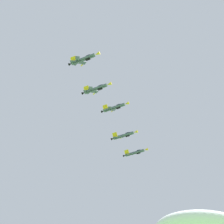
{
  "coord_description": "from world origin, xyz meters",
  "views": [
    {
      "loc": [
        1.45,
        1.57,
        1.49
      ],
      "look_at": [
        23.91,
        113.17,
        130.66
      ],
      "focal_mm": 52.17,
      "sensor_mm": 36.0,
      "label": 1
    }
  ],
  "objects": [
    {
      "name": "fighter_jet_right_wing",
      "position": [
        25.12,
        111.68,
        132.95
      ],
      "size": [
        13.94,
        11.06,
        5.84
      ],
      "rotation": [
        0.0,
        0.6,
        4.11
      ],
      "color": "#4C5666"
    },
    {
      "name": "fighter_jet_right_outer",
      "position": [
        4.6,
        83.06,
        129.82
      ],
      "size": [
        13.94,
        11.14,
        5.53
      ],
      "rotation": [
        0.0,
        0.56,
        4.11
      ],
      "color": "#4C5666"
    },
    {
      "name": "fighter_jet_left_outer",
      "position": [
        13.0,
        98.29,
        129.14
      ],
      "size": [
        13.94,
        11.18,
        5.47
      ],
      "rotation": [
        0.0,
        0.54,
        4.11
      ],
      "color": "#4C5666"
    },
    {
      "name": "fighter_jet_left_wing",
      "position": [
        33.64,
        127.47,
        128.96
      ],
      "size": [
        13.94,
        10.95,
        6.24
      ],
      "rotation": [
        0.0,
        0.65,
        4.11
      ],
      "color": "#4C5666"
    },
    {
      "name": "fighter_jet_lead",
      "position": [
        44.55,
        144.31,
        132.69
      ],
      "size": [
        13.94,
        10.9,
        6.39
      ],
      "rotation": [
        0.0,
        0.67,
        4.11
      ],
      "color": "#4C5666"
    }
  ]
}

